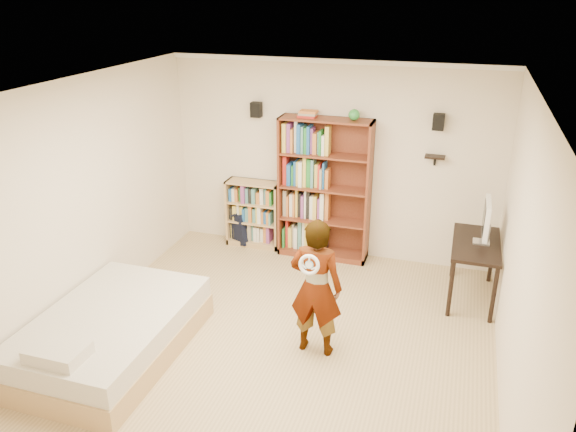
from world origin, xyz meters
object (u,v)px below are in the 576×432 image
person (316,288)px  low_bookshelf (254,214)px  computer_desk (473,270)px  daybed (111,328)px  tall_bookshelf (324,190)px

person → low_bookshelf: bearing=-54.6°
computer_desk → daybed: 4.21m
person → daybed: bearing=20.3°
tall_bookshelf → low_bookshelf: tall_bookshelf is taller
daybed → tall_bookshelf: bearing=62.4°
computer_desk → daybed: (-3.52, -2.30, -0.07)m
tall_bookshelf → daybed: 3.33m
computer_desk → tall_bookshelf: bearing=163.6°
tall_bookshelf → computer_desk: bearing=-16.4°
daybed → person: 2.15m
low_bookshelf → computer_desk: (3.06, -0.63, -0.12)m
computer_desk → daybed: computer_desk is taller
tall_bookshelf → person: bearing=-77.9°
low_bookshelf → computer_desk: 3.13m
person → tall_bookshelf: bearing=-76.8°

